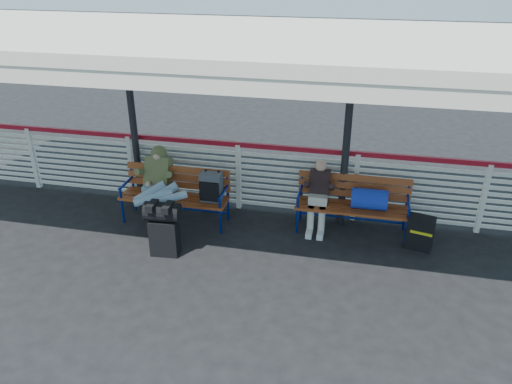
% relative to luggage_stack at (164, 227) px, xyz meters
% --- Properties ---
extents(ground, '(60.00, 60.00, 0.00)m').
position_rel_luggage_stack_xyz_m(ground, '(0.72, -0.21, -0.47)').
color(ground, black).
rests_on(ground, ground).
extents(fence, '(12.08, 0.08, 1.24)m').
position_rel_luggage_stack_xyz_m(fence, '(0.72, 1.69, 0.19)').
color(fence, silver).
rests_on(fence, ground).
extents(canopy, '(12.60, 3.60, 3.16)m').
position_rel_luggage_stack_xyz_m(canopy, '(0.72, 0.66, 2.57)').
color(canopy, silver).
rests_on(canopy, ground).
extents(luggage_stack, '(0.54, 0.33, 0.86)m').
position_rel_luggage_stack_xyz_m(luggage_stack, '(0.00, 0.00, 0.00)').
color(luggage_stack, black).
rests_on(luggage_stack, ground).
extents(bench_left, '(1.80, 0.56, 0.95)m').
position_rel_luggage_stack_xyz_m(bench_left, '(0.02, 1.03, 0.14)').
color(bench_left, '#903C1C').
rests_on(bench_left, ground).
extents(bench_right, '(1.80, 0.56, 0.92)m').
position_rel_luggage_stack_xyz_m(bench_right, '(2.82, 1.29, 0.12)').
color(bench_right, '#903C1C').
rests_on(bench_right, ground).
extents(traveler_man, '(0.94, 1.63, 0.77)m').
position_rel_luggage_stack_xyz_m(traveler_man, '(-0.35, 0.69, 0.25)').
color(traveler_man, '#95B0C8').
rests_on(traveler_man, ground).
extents(companion_person, '(0.32, 0.66, 1.15)m').
position_rel_luggage_stack_xyz_m(companion_person, '(2.15, 1.28, 0.13)').
color(companion_person, beige).
rests_on(companion_person, ground).
extents(suitcase_side, '(0.43, 0.32, 0.54)m').
position_rel_luggage_stack_xyz_m(suitcase_side, '(3.75, 0.98, -0.20)').
color(suitcase_side, black).
rests_on(suitcase_side, ground).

